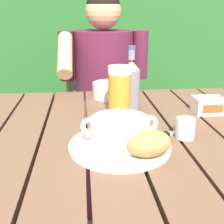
{
  "coord_description": "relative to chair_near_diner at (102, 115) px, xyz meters",
  "views": [
    {
      "loc": [
        -0.07,
        -0.85,
        1.12
      ],
      "look_at": [
        0.01,
        -0.02,
        0.83
      ],
      "focal_mm": 46.45,
      "sensor_mm": 36.0,
      "label": 1
    }
  ],
  "objects": [
    {
      "name": "butter_tub",
      "position": [
        0.34,
        -0.79,
        0.31
      ],
      "size": [
        0.11,
        0.08,
        0.06
      ],
      "color": "white",
      "rests_on": "dining_table"
    },
    {
      "name": "table_knife",
      "position": [
        0.13,
        -0.97,
        0.29
      ],
      "size": [
        0.16,
        0.08,
        0.01
      ],
      "color": "silver",
      "rests_on": "dining_table"
    },
    {
      "name": "chair_near_diner",
      "position": [
        0.0,
        0.0,
        0.0
      ],
      "size": [
        0.47,
        0.45,
        0.98
      ],
      "color": "brown",
      "rests_on": "ground_plane"
    },
    {
      "name": "hedge_backdrop",
      "position": [
        -0.04,
        0.84,
        0.68
      ],
      "size": [
        3.97,
        0.95,
        2.52
      ],
      "color": "#2D6A2B",
      "rests_on": "ground_plane"
    },
    {
      "name": "bread_roll",
      "position": [
        0.04,
        -1.12,
        0.33
      ],
      "size": [
        0.13,
        0.11,
        0.07
      ],
      "color": "tan",
      "rests_on": "serving_plate"
    },
    {
      "name": "dining_table",
      "position": [
        -0.04,
        -0.92,
        0.19
      ],
      "size": [
        1.22,
        0.96,
        0.76
      ],
      "color": "brown",
      "rests_on": "ground_plane"
    },
    {
      "name": "diner_bowl",
      "position": [
        -0.0,
        -0.55,
        0.32
      ],
      "size": [
        0.15,
        0.15,
        0.06
      ],
      "color": "white",
      "rests_on": "dining_table"
    },
    {
      "name": "person_eating",
      "position": [
        -0.0,
        -0.2,
        0.24
      ],
      "size": [
        0.48,
        0.47,
        1.23
      ],
      "color": "#5F1F38",
      "rests_on": "ground_plane"
    },
    {
      "name": "water_glass_small",
      "position": [
        0.18,
        -1.0,
        0.31
      ],
      "size": [
        0.06,
        0.06,
        0.06
      ],
      "color": "silver",
      "rests_on": "dining_table"
    },
    {
      "name": "beer_bottle",
      "position": [
        0.06,
        -0.73,
        0.38
      ],
      "size": [
        0.07,
        0.07,
        0.24
      ],
      "color": "gray",
      "rests_on": "dining_table"
    },
    {
      "name": "beer_glass",
      "position": [
        0.01,
        -0.78,
        0.37
      ],
      "size": [
        0.08,
        0.08,
        0.18
      ],
      "color": "gold",
      "rests_on": "dining_table"
    },
    {
      "name": "soup_bowl",
      "position": [
        -0.02,
        -1.04,
        0.33
      ],
      "size": [
        0.21,
        0.16,
        0.08
      ],
      "color": "white",
      "rests_on": "serving_plate"
    },
    {
      "name": "serving_plate",
      "position": [
        -0.02,
        -1.04,
        0.29
      ],
      "size": [
        0.28,
        0.28,
        0.01
      ],
      "color": "white",
      "rests_on": "dining_table"
    }
  ]
}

